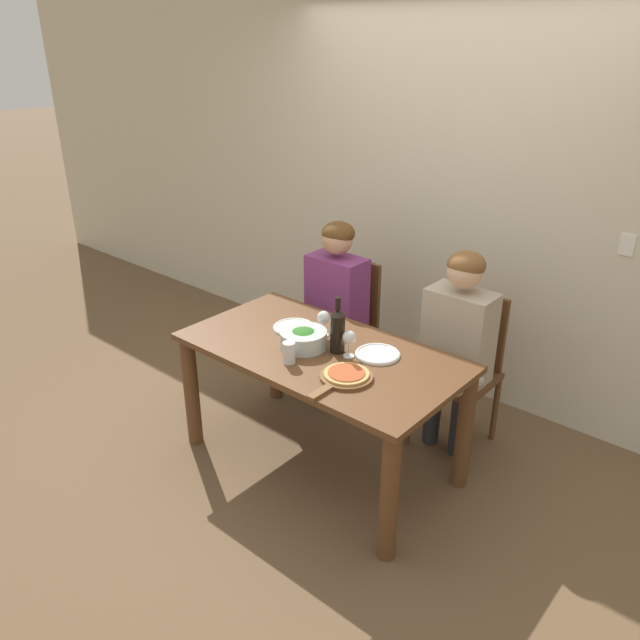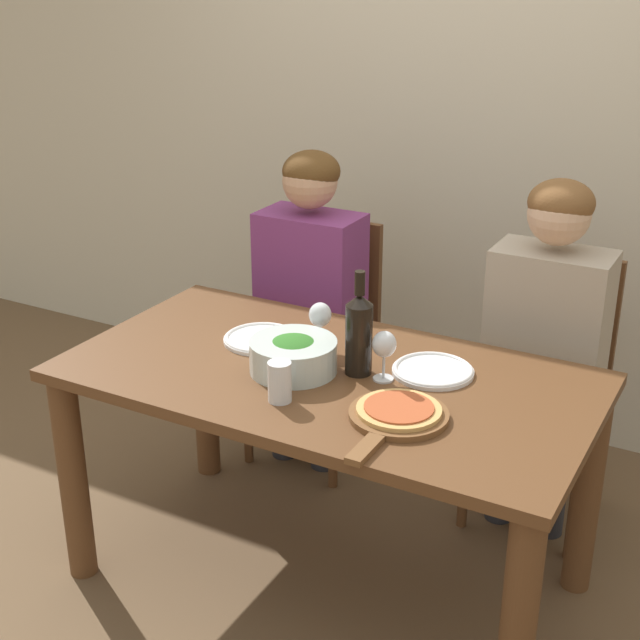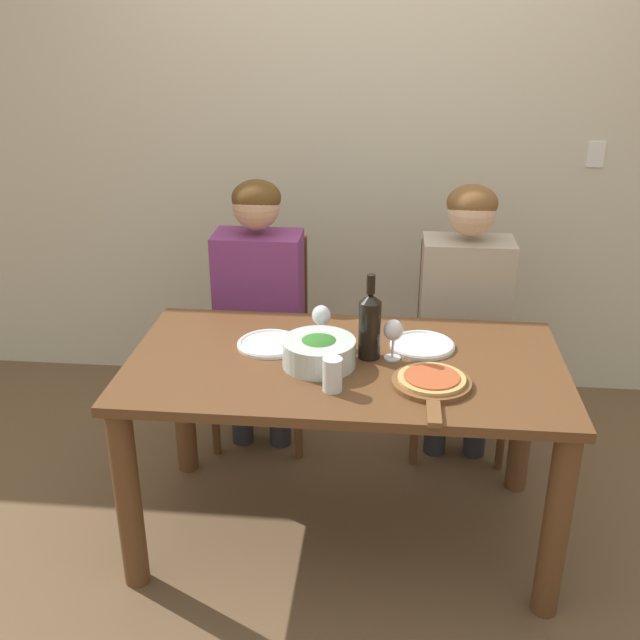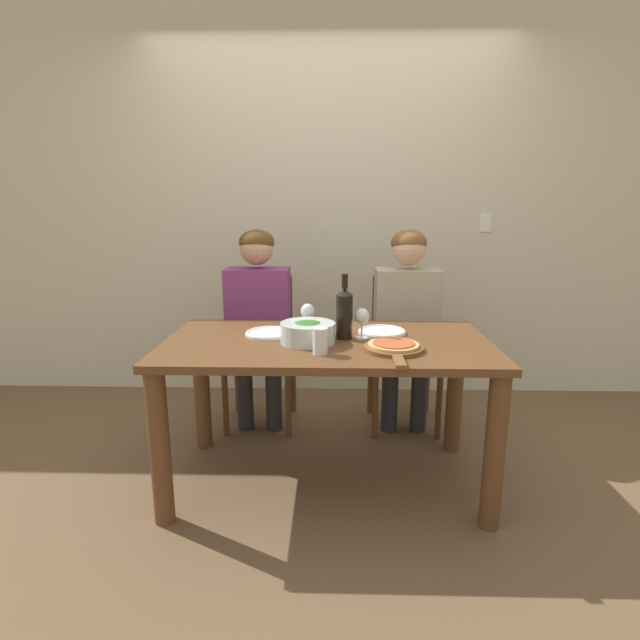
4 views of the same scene
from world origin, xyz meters
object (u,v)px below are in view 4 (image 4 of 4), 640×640
(wine_bottle, at_px, (344,312))
(broccoli_bowl, at_px, (308,332))
(chair_left, at_px, (262,344))
(person_man, at_px, (407,312))
(pizza_on_board, at_px, (394,347))
(wine_glass_right, at_px, (362,318))
(water_tumbler, at_px, (320,341))
(wine_glass_left, at_px, (308,313))
(dinner_plate_right, at_px, (382,331))
(person_woman, at_px, (258,311))
(dinner_plate_left, at_px, (269,333))
(chair_right, at_px, (403,345))

(wine_bottle, relative_size, broccoli_bowl, 1.22)
(chair_left, relative_size, person_man, 0.76)
(pizza_on_board, height_order, wine_glass_right, wine_glass_right)
(person_man, relative_size, pizza_on_board, 3.03)
(wine_glass_right, height_order, water_tumbler, wine_glass_right)
(pizza_on_board, distance_m, wine_glass_left, 0.51)
(wine_bottle, distance_m, wine_glass_right, 0.09)
(dinner_plate_right, distance_m, wine_glass_left, 0.39)
(person_woman, relative_size, pizza_on_board, 3.03)
(chair_left, distance_m, dinner_plate_right, 0.96)
(person_woman, height_order, wine_glass_right, person_woman)
(chair_left, xyz_separation_m, person_woman, (-0.00, -0.11, 0.24))
(person_man, relative_size, broccoli_bowl, 4.78)
(pizza_on_board, bearing_deg, person_woman, 132.00)
(chair_left, bearing_deg, dinner_plate_right, -41.04)
(wine_glass_left, height_order, water_tumbler, wine_glass_left)
(dinner_plate_right, bearing_deg, water_tumbler, -129.97)
(wine_glass_right, bearing_deg, chair_left, 129.49)
(broccoli_bowl, bearing_deg, wine_glass_left, 92.96)
(broccoli_bowl, distance_m, pizza_on_board, 0.41)
(broccoli_bowl, bearing_deg, wine_glass_right, 16.10)
(wine_bottle, relative_size, water_tumbler, 2.72)
(dinner_plate_right, bearing_deg, wine_bottle, -152.22)
(wine_glass_left, bearing_deg, water_tumbler, -78.72)
(dinner_plate_left, bearing_deg, pizza_on_board, -23.87)
(person_woman, xyz_separation_m, dinner_plate_left, (0.14, -0.55, 0.01))
(person_woman, distance_m, person_man, 0.90)
(person_woman, bearing_deg, wine_bottle, -49.78)
(broccoli_bowl, xyz_separation_m, water_tumbler, (0.06, -0.18, 0.01))
(dinner_plate_left, bearing_deg, water_tumbler, -50.55)
(chair_left, distance_m, dinner_plate_left, 0.72)
(person_man, xyz_separation_m, wine_glass_right, (-0.31, -0.61, 0.10))
(chair_right, xyz_separation_m, dinner_plate_right, (-0.20, -0.61, 0.25))
(chair_left, relative_size, wine_glass_right, 6.18)
(person_man, distance_m, pizza_on_board, 0.82)
(wine_glass_right, bearing_deg, water_tumbler, -127.41)
(wine_glass_left, bearing_deg, wine_bottle, -28.73)
(wine_bottle, distance_m, dinner_plate_right, 0.25)
(dinner_plate_right, relative_size, pizza_on_board, 0.59)
(wine_bottle, relative_size, dinner_plate_left, 1.31)
(pizza_on_board, relative_size, water_tumbler, 3.51)
(person_woman, distance_m, broccoli_bowl, 0.76)
(pizza_on_board, xyz_separation_m, wine_glass_right, (-0.13, 0.20, 0.09))
(broccoli_bowl, relative_size, dinner_plate_right, 1.08)
(pizza_on_board, bearing_deg, chair_right, 79.29)
(person_woman, relative_size, dinner_plate_left, 5.15)
(chair_left, height_order, dinner_plate_left, chair_left)
(wine_bottle, distance_m, broccoli_bowl, 0.21)
(broccoli_bowl, height_order, dinner_plate_right, broccoli_bowl)
(dinner_plate_left, bearing_deg, wine_bottle, -8.66)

